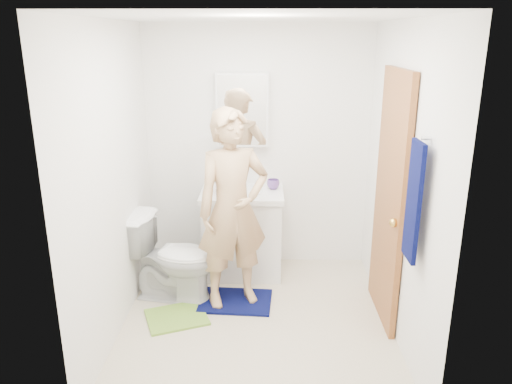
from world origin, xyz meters
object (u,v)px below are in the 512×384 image
vanity_cabinet (242,235)px  towel (414,202)px  man (233,210)px  toothbrush_cup (273,184)px  medicine_cabinet (242,110)px  soap_dispenser (220,183)px  toilet (173,257)px

vanity_cabinet → towel: (1.18, -1.48, 0.85)m
towel → man: man is taller
towel → toothbrush_cup: size_ratio=6.61×
medicine_cabinet → toothbrush_cup: bearing=-26.1°
vanity_cabinet → toothbrush_cup: size_ratio=6.61×
soap_dispenser → toothbrush_cup: bearing=12.9°
towel → vanity_cabinet: bearing=128.5°
soap_dispenser → man: man is taller
towel → man: size_ratio=0.47×
medicine_cabinet → toothbrush_cup: (0.30, -0.15, -0.70)m
medicine_cabinet → soap_dispenser: (-0.20, -0.26, -0.66)m
soap_dispenser → toothbrush_cup: (0.50, 0.12, -0.05)m
soap_dispenser → towel: bearing=-46.3°
toothbrush_cup → soap_dispenser: bearing=-167.1°
soap_dispenser → toothbrush_cup: size_ratio=1.53×
toilet → soap_dispenser: size_ratio=4.25×
toilet → man: size_ratio=0.46×
medicine_cabinet → man: (-0.05, -0.84, -0.72)m
medicine_cabinet → soap_dispenser: size_ratio=3.77×
towel → toothbrush_cup: bearing=119.4°
soap_dispenser → toothbrush_cup: 0.52m
toothbrush_cup → man: 0.77m
man → vanity_cabinet: bearing=63.2°
toilet → soap_dispenser: bearing=-28.1°
vanity_cabinet → medicine_cabinet: bearing=90.0°
soap_dispenser → medicine_cabinet: bearing=52.0°
medicine_cabinet → man: medicine_cabinet is taller
vanity_cabinet → toothbrush_cup: bearing=14.6°
vanity_cabinet → toilet: 0.79m
toilet → toothbrush_cup: bearing=-45.2°
towel → man: bearing=144.6°
toothbrush_cup → vanity_cabinet: bearing=-165.4°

